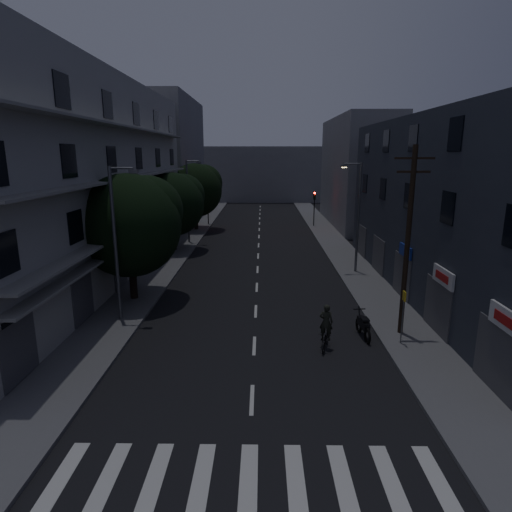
{
  "coord_description": "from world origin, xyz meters",
  "views": [
    {
      "loc": [
        0.35,
        -11.95,
        8.75
      ],
      "look_at": [
        0.0,
        12.0,
        3.0
      ],
      "focal_mm": 30.0,
      "sensor_mm": 36.0,
      "label": 1
    }
  ],
  "objects_px": {
    "motorcycle": "(363,326)",
    "utility_pole": "(408,239)",
    "cyclist": "(326,334)",
    "bus_stop_sign": "(403,308)"
  },
  "relations": [
    {
      "from": "bus_stop_sign",
      "to": "motorcycle",
      "type": "height_order",
      "value": "bus_stop_sign"
    },
    {
      "from": "bus_stop_sign",
      "to": "motorcycle",
      "type": "relative_size",
      "value": 1.18
    },
    {
      "from": "utility_pole",
      "to": "bus_stop_sign",
      "type": "height_order",
      "value": "utility_pole"
    },
    {
      "from": "utility_pole",
      "to": "motorcycle",
      "type": "bearing_deg",
      "value": -172.56
    },
    {
      "from": "motorcycle",
      "to": "utility_pole",
      "type": "bearing_deg",
      "value": 2.48
    },
    {
      "from": "bus_stop_sign",
      "to": "cyclist",
      "type": "distance_m",
      "value": 3.74
    },
    {
      "from": "motorcycle",
      "to": "cyclist",
      "type": "distance_m",
      "value": 2.41
    },
    {
      "from": "utility_pole",
      "to": "cyclist",
      "type": "distance_m",
      "value": 5.91
    },
    {
      "from": "bus_stop_sign",
      "to": "cyclist",
      "type": "bearing_deg",
      "value": -175.43
    },
    {
      "from": "motorcycle",
      "to": "cyclist",
      "type": "bearing_deg",
      "value": -152.4
    }
  ]
}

